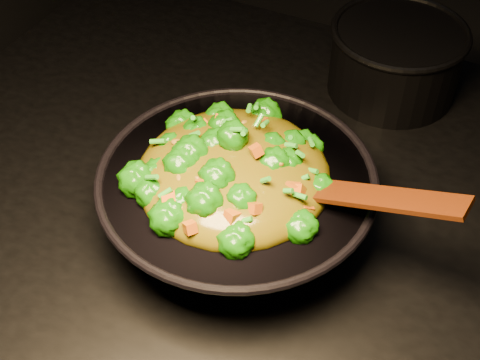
% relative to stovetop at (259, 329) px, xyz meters
% --- Properties ---
extents(stovetop, '(1.20, 0.90, 0.90)m').
position_rel_stovetop_xyz_m(stovetop, '(0.00, 0.00, 0.00)').
color(stovetop, black).
rests_on(stovetop, ground).
extents(wok, '(0.49, 0.49, 0.10)m').
position_rel_stovetop_xyz_m(wok, '(0.01, -0.12, 0.50)').
color(wok, black).
rests_on(wok, stovetop).
extents(stir_fry, '(0.30, 0.30, 0.09)m').
position_rel_stovetop_xyz_m(stir_fry, '(0.01, -0.12, 0.60)').
color(stir_fry, '#186A07').
rests_on(stir_fry, wok).
extents(spatula, '(0.25, 0.07, 0.10)m').
position_rel_stovetop_xyz_m(spatula, '(0.18, -0.11, 0.60)').
color(spatula, '#311706').
rests_on(spatula, wok).
extents(back_pot, '(0.29, 0.29, 0.13)m').
position_rel_stovetop_xyz_m(back_pot, '(0.11, 0.30, 0.51)').
color(back_pot, black).
rests_on(back_pot, stovetop).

